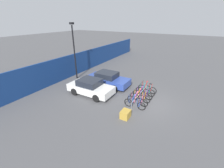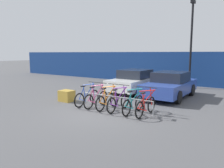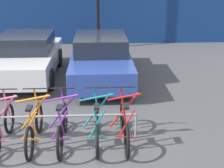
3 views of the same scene
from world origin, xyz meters
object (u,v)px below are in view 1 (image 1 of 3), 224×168
bicycle_purple (142,94)px  cargo_crate (125,114)px  bicycle_blue (135,104)px  car_white (91,87)px  bicycle_pink (137,101)px  bicycle_teal (145,91)px  bike_rack (140,94)px  lamp_post (74,49)px  bicycle_orange (140,97)px  bicycle_red (147,89)px  car_blue (108,79)px

bicycle_purple → cargo_crate: bearing=-178.2°
bicycle_blue → bicycle_purple: 1.72m
bicycle_blue → car_white: car_white is taller
bicycle_pink → bicycle_teal: size_ratio=1.00×
bicycle_purple → car_white: size_ratio=0.42×
bike_rack → bicycle_pink: (-0.95, -0.15, -0.11)m
bike_rack → lamp_post: lamp_post is taller
bicycle_blue → bicycle_orange: size_ratio=1.00×
bicycle_blue → cargo_crate: 1.43m
bicycle_purple → cargo_crate: size_ratio=2.44×
bicycle_red → cargo_crate: 4.38m
bicycle_teal → bicycle_pink: bearing=176.3°
bike_rack → bicycle_orange: 0.37m
bicycle_purple → car_white: (-1.53, 4.25, 0.31)m
bicycle_red → car_white: bearing=126.9°
bicycle_red → car_white: car_white is taller
bicycle_orange → bicycle_red: 1.80m
bike_rack → bicycle_orange: size_ratio=2.05×
bicycle_blue → bicycle_purple: size_ratio=1.00×
bicycle_blue → bicycle_purple: bearing=-0.6°
lamp_post → bicycle_red: bearing=-86.7°
bike_rack → bicycle_teal: 0.95m
bicycle_blue → bicycle_red: bearing=-0.6°
car_white → cargo_crate: size_ratio=5.76×
bicycle_pink → cargo_crate: bicycle_pink is taller
bicycle_blue → bicycle_red: same height
bicycle_teal → cargo_crate: size_ratio=2.44×
bicycle_orange → bicycle_purple: 0.55m
bicycle_orange → cargo_crate: bearing=175.9°
bike_rack → car_white: size_ratio=0.87×
bicycle_blue → bicycle_teal: bearing=-0.6°
bicycle_orange → bicycle_teal: bearing=-2.1°
bicycle_purple → bicycle_teal: same height
lamp_post → bicycle_orange: bearing=-99.5°
bike_rack → lamp_post: size_ratio=0.60×
bicycle_red → bicycle_purple: bearing=-176.3°
car_blue → bicycle_teal: bearing=-92.0°
bicycle_purple → car_white: car_white is taller
bicycle_blue → car_blue: (2.55, 3.92, 0.31)m
car_blue → bicycle_blue: bearing=-123.0°
bike_rack → cargo_crate: bike_rack is taller
bicycle_orange → car_blue: 4.17m
bicycle_teal → lamp_post: 8.49m
bicycle_orange → bicycle_purple: bearing=-2.1°
bicycle_pink → car_blue: (2.02, 3.92, 0.31)m
bicycle_purple → bicycle_red: size_ratio=1.00×
bicycle_blue → bicycle_red: size_ratio=1.00×
bike_rack → bicycle_red: 1.49m
bicycle_teal → cargo_crate: 3.83m
bicycle_purple → cargo_crate: bicycle_purple is taller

